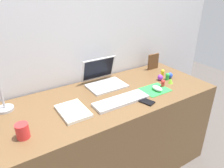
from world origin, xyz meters
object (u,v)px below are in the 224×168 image
object	(u,v)px
mouse	(157,88)
picture_frame	(153,62)
cell_phone	(145,101)
toy_figurine_blue	(170,75)
notebook_pad	(73,111)
toy_figurine_lime	(171,81)
toy_figurine_purple	(160,77)
toy_figurine_yellow	(163,73)
keyboard	(121,101)
laptop	(103,78)
coffee_mug	(22,131)
toy_figurine_red	(163,83)
toy_figurine_green	(167,76)

from	to	relation	value
mouse	picture_frame	world-z (taller)	picture_frame
cell_phone	toy_figurine_blue	size ratio (longest dim) A/B	2.49
notebook_pad	toy_figurine_lime	distance (m)	0.86
toy_figurine_purple	toy_figurine_yellow	bearing A→B (deg)	34.96
notebook_pad	keyboard	bearing A→B (deg)	-9.66
laptop	coffee_mug	bearing A→B (deg)	-153.56
toy_figurine_blue	toy_figurine_purple	bearing A→B (deg)	172.73
keyboard	toy_figurine_lime	xyz separation A→B (m)	(0.52, 0.03, 0.01)
laptop	coffee_mug	size ratio (longest dim) A/B	3.47
notebook_pad	picture_frame	size ratio (longest dim) A/B	1.60
cell_phone	coffee_mug	world-z (taller)	coffee_mug
toy_figurine_purple	toy_figurine_lime	bearing A→B (deg)	-71.60
mouse	coffee_mug	size ratio (longest dim) A/B	1.11
laptop	picture_frame	world-z (taller)	laptop
keyboard	mouse	distance (m)	0.33
mouse	toy_figurine_yellow	xyz separation A→B (m)	(0.24, 0.19, 0.01)
keyboard	toy_figurine_red	world-z (taller)	toy_figurine_red
toy_figurine_blue	toy_figurine_red	xyz separation A→B (m)	(-0.18, -0.09, 0.01)
laptop	toy_figurine_purple	world-z (taller)	laptop
laptop	toy_figurine_purple	xyz separation A→B (m)	(0.45, -0.20, -0.03)
picture_frame	toy_figurine_green	world-z (taller)	picture_frame
toy_figurine_yellow	coffee_mug	bearing A→B (deg)	-170.39
toy_figurine_yellow	laptop	bearing A→B (deg)	165.36
notebook_pad	toy_figurine_red	xyz separation A→B (m)	(0.76, -0.04, 0.02)
toy_figurine_green	toy_figurine_yellow	size ratio (longest dim) A/B	1.02
keyboard	picture_frame	distance (m)	0.72
keyboard	toy_figurine_purple	size ratio (longest dim) A/B	7.92
coffee_mug	toy_figurine_yellow	xyz separation A→B (m)	(1.24, 0.21, -0.01)
keyboard	picture_frame	size ratio (longest dim) A/B	2.73
picture_frame	toy_figurine_lime	bearing A→B (deg)	-106.58
notebook_pad	cell_phone	bearing A→B (deg)	-17.20
mouse	toy_figurine_purple	distance (m)	0.21
picture_frame	toy_figurine_red	distance (m)	0.39
keyboard	toy_figurine_purple	xyz separation A→B (m)	(0.49, 0.12, 0.02)
laptop	toy_figurine_red	world-z (taller)	laptop
picture_frame	toy_figurine_blue	xyz separation A→B (m)	(-0.02, -0.25, -0.05)
coffee_mug	toy_figurine_green	size ratio (longest dim) A/B	1.40
mouse	picture_frame	distance (m)	0.47
toy_figurine_green	cell_phone	bearing A→B (deg)	-155.18
toy_figurine_green	toy_figurine_yellow	world-z (taller)	toy_figurine_green
laptop	mouse	world-z (taller)	laptop
picture_frame	toy_figurine_green	distance (m)	0.27
notebook_pad	toy_figurine_red	bearing A→B (deg)	-3.19
toy_figurine_lime	toy_figurine_green	bearing A→B (deg)	65.95
laptop	toy_figurine_red	bearing A→B (deg)	-38.58
toy_figurine_lime	toy_figurine_yellow	bearing A→B (deg)	70.14
picture_frame	coffee_mug	world-z (taller)	picture_frame
toy_figurine_green	toy_figurine_yellow	xyz separation A→B (m)	(0.02, 0.08, -0.00)
keyboard	toy_figurine_red	bearing A→B (deg)	2.56
cell_phone	toy_figurine_purple	world-z (taller)	toy_figurine_purple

